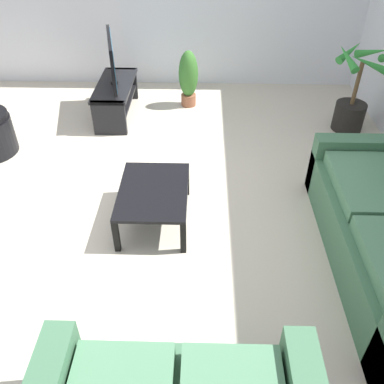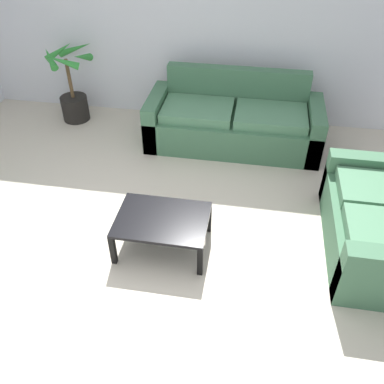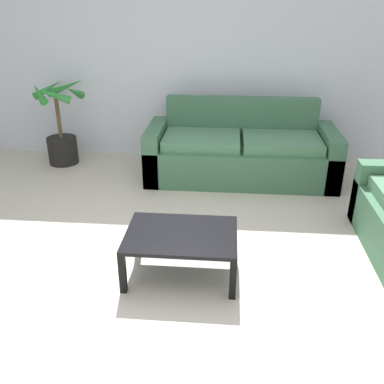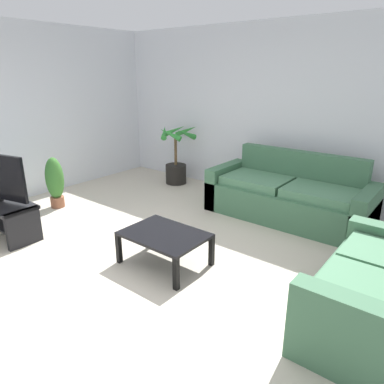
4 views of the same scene
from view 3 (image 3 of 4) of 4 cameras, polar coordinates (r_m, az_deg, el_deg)
ground_plane at (r=3.33m, az=-6.04°, el=-12.99°), size 6.60×6.60×0.00m
wall_back at (r=5.64m, az=-0.84°, el=18.03°), size 6.00×0.06×2.70m
couch_main at (r=5.16m, az=6.51°, el=5.19°), size 2.21×0.90×0.90m
coffee_table at (r=3.33m, az=-1.45°, el=-6.20°), size 0.86×0.63×0.36m
potted_palm at (r=5.79m, az=-17.11°, el=7.67°), size 0.63×0.67×1.09m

